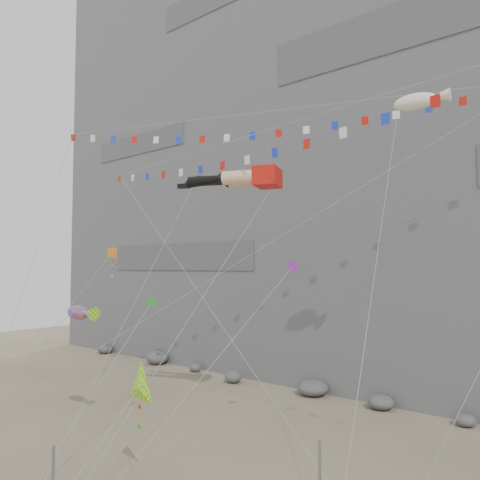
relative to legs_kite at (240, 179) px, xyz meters
The scene contains 13 objects.
ground 17.56m from the legs_kite, 104.99° to the right, with size 120.00×120.00×0.00m, color gray.
cliff 27.83m from the legs_kite, 93.19° to the left, with size 80.00×28.00×50.00m, color slate.
talus_boulders 19.76m from the legs_kite, 97.31° to the left, with size 60.00×3.00×1.20m, color #58585D, non-canonical shape.
legs_kite is the anchor object (origin of this frame).
flag_banner_upper 6.24m from the legs_kite, 94.82° to the left, with size 31.79×18.22×29.79m.
flag_banner_lower 3.76m from the legs_kite, 24.97° to the right, with size 35.49×8.04×21.88m.
harlequin_kite 13.71m from the legs_kite, behind, with size 3.29×9.90×15.20m.
fish_windsock 13.91m from the legs_kite, 145.34° to the right, with size 9.02×4.48×11.31m.
delta_kite 14.66m from the legs_kite, 82.20° to the right, with size 2.50×5.51×7.36m.
blimp_windsock 11.60m from the legs_kite, 22.67° to the left, with size 3.78×12.82×23.86m.
small_kite_a 6.42m from the legs_kite, 164.91° to the left, with size 3.84×14.23×22.19m.
small_kite_b 7.37m from the legs_kite, ahead, with size 3.68×12.30×16.22m.
small_kite_c 9.81m from the legs_kite, 126.41° to the right, with size 1.14×8.14×11.47m.
Camera 1 is at (20.86, -17.89, 10.88)m, focal length 35.00 mm.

